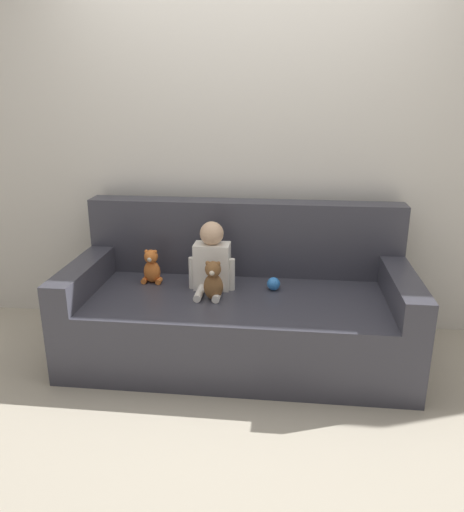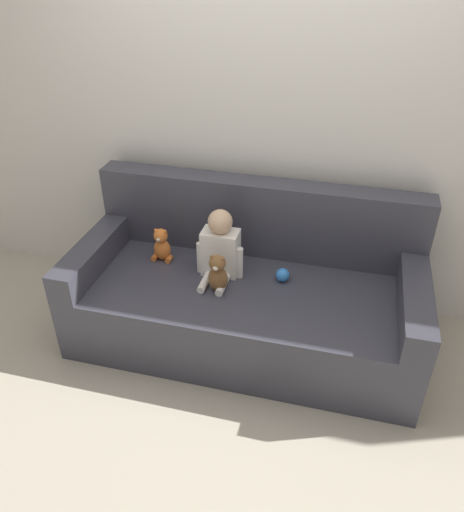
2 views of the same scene
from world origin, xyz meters
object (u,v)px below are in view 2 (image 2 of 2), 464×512
object	(u,v)px
person_baby	(220,247)
toy_ball	(282,275)
plush_toy_side	(162,245)
couch	(247,293)
teddy_bear_brown	(218,273)

from	to	relation	value
person_baby	toy_ball	world-z (taller)	person_baby
plush_toy_side	toy_ball	bearing A→B (deg)	-3.02
couch	teddy_bear_brown	xyz separation A→B (m)	(-0.14, -0.17, 0.24)
teddy_bear_brown	plush_toy_side	bearing A→B (deg)	152.19
plush_toy_side	toy_ball	xyz separation A→B (m)	(0.79, -0.04, -0.06)
couch	plush_toy_side	bearing A→B (deg)	174.23
toy_ball	couch	bearing A→B (deg)	-175.52
person_baby	plush_toy_side	world-z (taller)	person_baby
couch	plush_toy_side	world-z (taller)	couch
person_baby	toy_ball	size ratio (longest dim) A/B	5.22
couch	toy_ball	xyz separation A→B (m)	(0.21, 0.02, 0.16)
teddy_bear_brown	toy_ball	xyz separation A→B (m)	(0.35, 0.19, -0.08)
teddy_bear_brown	couch	bearing A→B (deg)	50.95
plush_toy_side	toy_ball	world-z (taller)	plush_toy_side
plush_toy_side	couch	bearing A→B (deg)	-5.77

